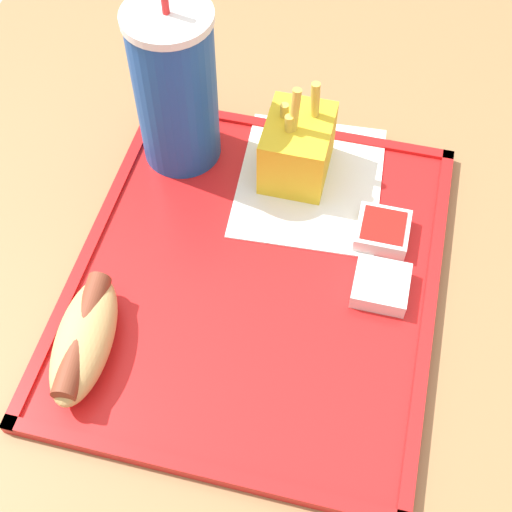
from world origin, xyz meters
name	(u,v)px	position (x,y,z in m)	size (l,w,h in m)	color
ground_plane	(248,467)	(0.00, 0.00, 0.00)	(8.00, 8.00, 0.00)	#ADA393
dining_table	(246,385)	(0.00, 0.00, 0.37)	(1.04, 0.81, 0.74)	olive
food_tray	(256,276)	(-0.05, -0.03, 0.75)	(0.41, 0.35, 0.01)	red
paper_napkin	(310,181)	(0.08, -0.06, 0.75)	(0.18, 0.16, 0.00)	white
soda_cup	(175,88)	(0.09, 0.09, 0.84)	(0.09, 0.09, 0.21)	#194CA5
hot_dog_far	(84,338)	(-0.16, 0.10, 0.77)	(0.13, 0.06, 0.04)	tan
fries_carton	(297,148)	(0.09, -0.04, 0.79)	(0.08, 0.07, 0.12)	gold
sauce_cup_mayo	(381,285)	(-0.04, -0.15, 0.76)	(0.05, 0.05, 0.02)	silver
sauce_cup_ketchup	(382,230)	(0.02, -0.14, 0.76)	(0.05, 0.05, 0.02)	silver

